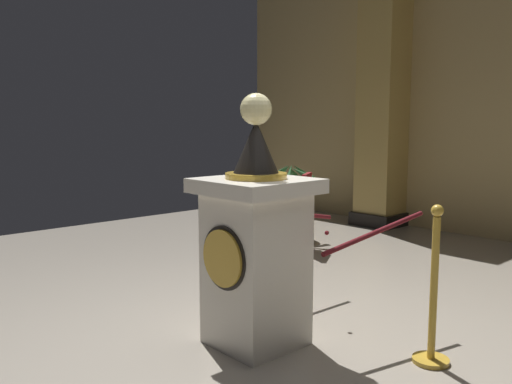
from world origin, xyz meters
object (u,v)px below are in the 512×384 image
cafe_table (271,204)px  cafe_chair_red (299,204)px  pedestal_clock (256,246)px  stanchion_near (433,308)px  stanchion_far (254,249)px  potted_palm_left (290,216)px

cafe_table → cafe_chair_red: bearing=-10.2°
pedestal_clock → stanchion_near: bearing=32.5°
pedestal_clock → cafe_chair_red: 2.92m
cafe_chair_red → stanchion_far: bearing=-62.6°
cafe_table → potted_palm_left: bearing=53.6°
stanchion_far → cafe_chair_red: size_ratio=1.10×
stanchion_near → stanchion_far: 2.04m
stanchion_near → stanchion_far: size_ratio=1.00×
potted_palm_left → cafe_table: (-0.15, -0.21, 0.16)m
stanchion_near → cafe_table: bearing=152.0°
cafe_table → pedestal_clock: bearing=-45.9°
stanchion_near → cafe_table: 3.83m
stanchion_far → cafe_chair_red: stanchion_far is taller
cafe_table → cafe_chair_red: 0.63m
stanchion_far → cafe_table: stanchion_far is taller
stanchion_near → potted_palm_left: potted_palm_left is taller
pedestal_clock → stanchion_near: 1.25m
potted_palm_left → stanchion_far: bearing=-55.6°
pedestal_clock → potted_palm_left: 3.47m
stanchion_near → cafe_chair_red: 3.24m
pedestal_clock → stanchion_near: (1.01, 0.64, -0.34)m
potted_palm_left → cafe_chair_red: (0.46, -0.32, 0.25)m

